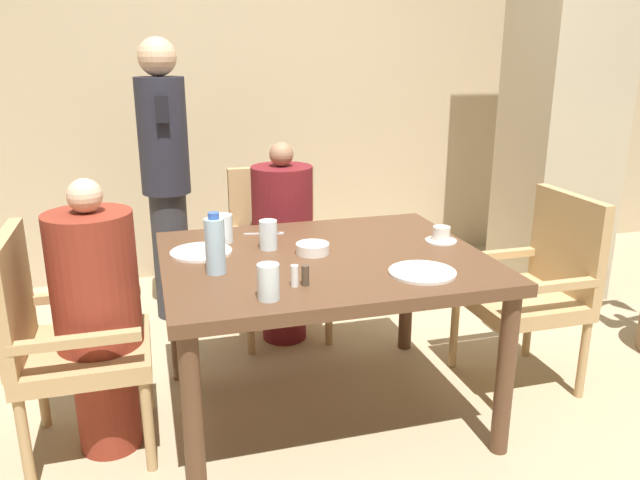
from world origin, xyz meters
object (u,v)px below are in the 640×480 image
Objects in this scene: water_bottle at (215,245)px; glass_tall_far at (268,282)px; bowl_small at (313,248)px; plate_main_left at (422,272)px; glass_tall_near at (268,235)px; standing_host at (166,174)px; diner_in_far_chair at (283,241)px; chair_far_side at (278,244)px; diner_in_left_chair at (98,316)px; teacup_with_saucer at (441,236)px; chair_right_side at (537,282)px; plate_main_right at (201,252)px; glass_tall_mid at (224,228)px; chair_left_side at (61,336)px.

glass_tall_far is at bearing -65.85° from water_bottle.
glass_tall_far is at bearing -122.04° from bowl_small.
plate_main_left is at bearing 8.03° from glass_tall_far.
water_bottle is 0.35m from glass_tall_near.
glass_tall_near is (0.37, -1.11, -0.07)m from standing_host.
diner_in_far_chair is 7.82× the size of bowl_small.
diner_in_far_chair is (-0.00, -0.14, 0.06)m from chair_far_side.
teacup_with_saucer is (1.44, 0.04, 0.19)m from diner_in_left_chair.
standing_host reaches higher than glass_tall_near.
chair_right_side is at bearing -4.76° from teacup_with_saucer.
bowl_small is at bearing -66.54° from standing_host.
diner_in_left_chair is 1.33m from standing_host.
plate_main_left is at bearing -31.48° from plate_main_right.
chair_right_side is 1.46m from glass_tall_mid.
glass_tall_near is 1.00× the size of glass_tall_far.
glass_tall_near and glass_tall_mid have the same top height.
teacup_with_saucer is 1.11× the size of glass_tall_mid.
standing_host is (-0.56, 0.34, 0.36)m from chair_far_side.
diner_in_far_chair is 1.01m from water_bottle.
chair_left_side is 1.60m from teacup_with_saucer.
plate_main_left is 0.90m from glass_tall_mid.
diner_in_far_chair is 4.62× the size of water_bottle.
bowl_small is at bearing 2.10° from chair_left_side.
plate_main_right is at bearing -128.21° from diner_in_far_chair.
chair_far_side is at bearing 45.57° from diner_in_left_chair.
chair_left_side is at bearing 171.33° from water_bottle.
teacup_with_saucer is at bearing 0.37° from bowl_small.
diner_in_far_chair is at bearing 36.82° from chair_left_side.
glass_tall_mid is at bearing 24.05° from chair_left_side.
teacup_with_saucer is 1.11× the size of glass_tall_near.
water_bottle is (-1.00, -0.13, 0.08)m from teacup_with_saucer.
diner_in_left_chair is 0.64m from glass_tall_mid.
chair_left_side is 1.29m from diner_in_far_chair.
glass_tall_far is at bearing -101.33° from glass_tall_near.
teacup_with_saucer is at bearing 1.60° from diner_in_left_chair.
glass_tall_far is (-0.31, -1.17, 0.23)m from diner_in_far_chair.
chair_right_side reaches higher than plate_main_left.
diner_in_left_chair is 8.82× the size of glass_tall_near.
water_bottle is (-1.48, -0.09, 0.34)m from chair_right_side.
diner_in_left_chair is at bearing 145.65° from glass_tall_far.
teacup_with_saucer is at bearing -6.73° from plate_main_right.
glass_tall_near reaches higher than bowl_small.
chair_far_side reaches higher than glass_tall_mid.
chair_right_side is 1.43m from glass_tall_far.
chair_right_side reaches higher than glass_tall_near.
chair_right_side is 1.54m from plate_main_right.
plate_main_right is 0.29m from glass_tall_near.
bowl_small is (0.53, -1.22, -0.11)m from standing_host.
glass_tall_far is at bearing -85.36° from glass_tall_mid.
water_bottle is at bearing -82.62° from plate_main_right.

